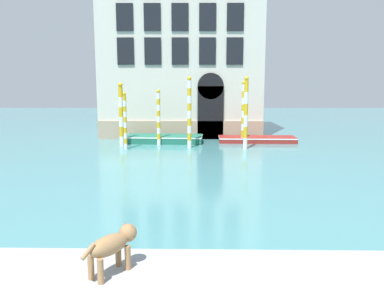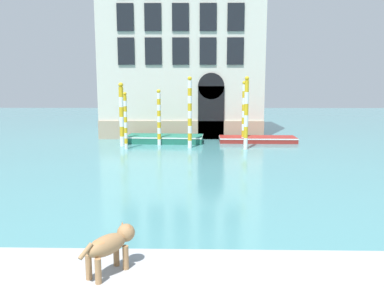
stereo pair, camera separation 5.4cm
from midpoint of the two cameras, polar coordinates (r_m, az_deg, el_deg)
name	(u,v)px [view 1 (the left image)]	position (r m, az deg, el deg)	size (l,w,h in m)	color
palazzo_left	(182,30)	(28.64, -1.66, 16.90)	(11.28, 6.13, 15.27)	beige
dog_on_deck	(113,244)	(6.21, -12.20, -14.70)	(0.72, 0.93, 0.72)	#997047
boat_moored_near_palazzo	(164,139)	(24.09, -4.29, 0.82)	(4.96, 2.23, 0.47)	#1E6651
boat_moored_far	(257,139)	(24.55, 9.80, 0.74)	(4.95, 1.73, 0.36)	maroon
mooring_pole_0	(246,113)	(21.45, 8.13, 4.71)	(0.24, 0.24, 4.13)	white
mooring_pole_1	(121,114)	(22.80, -10.82, 4.47)	(0.28, 0.28, 3.80)	white
mooring_pole_2	(243,112)	(23.76, 7.75, 4.83)	(0.23, 0.23, 3.90)	white
mooring_pole_3	(189,112)	(21.72, -0.47, 4.85)	(0.25, 0.25, 4.13)	white
mooring_pole_4	(125,120)	(21.75, -10.23, 3.55)	(0.20, 0.20, 3.26)	white
mooring_pole_5	(159,117)	(22.94, -5.19, 4.10)	(0.23, 0.23, 3.39)	white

